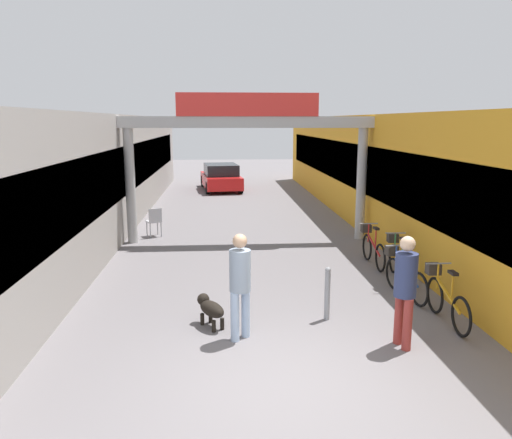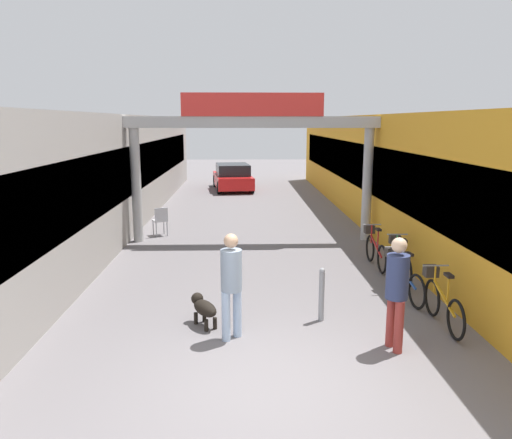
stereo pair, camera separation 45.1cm
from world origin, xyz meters
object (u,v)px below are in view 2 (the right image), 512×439
Objects in this scene: bicycle_green_third at (400,261)px; bollard_post_metal at (322,294)px; dog_on_leash at (203,307)px; cafe_chair_aluminium_nearer at (161,219)px; pedestrian_with_dog at (231,279)px; bicycle_red_farthest at (375,248)px; bicycle_blue_second at (402,276)px; parked_car_red at (233,177)px; bicycle_orange_nearest at (441,300)px; pedestrian_companion at (397,286)px.

bicycle_green_third reaches higher than bollard_post_metal.
dog_on_leash is 7.12m from cafe_chair_aluminium_nearer.
dog_on_leash is 0.43× the size of bicycle_green_third.
bicycle_green_third is 7.46m from cafe_chair_aluminium_nearer.
pedestrian_with_dog is at bearing -141.19° from bicycle_green_third.
dog_on_leash is 5.23m from bicycle_red_farthest.
dog_on_leash is 0.43× the size of bicycle_blue_second.
bollard_post_metal reaches higher than dog_on_leash.
bicycle_green_third is at bearing 74.55° from bicycle_blue_second.
bicycle_red_farthest is 14.34m from parked_car_red.
pedestrian_companion is at bearing -139.42° from bicycle_orange_nearest.
bicycle_blue_second is 7.97m from cafe_chair_aluminium_nearer.
dog_on_leash is at bearing -161.59° from bicycle_blue_second.
bollard_post_metal is 7.76m from cafe_chair_aluminium_nearer.
bicycle_red_farthest is 1.90× the size of cafe_chair_aluminium_nearer.
parked_car_red is at bearing 79.05° from cafe_chair_aluminium_nearer.
cafe_chair_aluminium_nearer is at bearing 143.11° from bicycle_green_third.
pedestrian_with_dog is 0.98× the size of pedestrian_companion.
pedestrian_with_dog is 1.04× the size of bicycle_blue_second.
bicycle_orange_nearest is at bearing 40.58° from pedestrian_companion.
pedestrian_with_dog is 0.42× the size of parked_car_red.
pedestrian_with_dog reaches higher than bollard_post_metal.
bicycle_orange_nearest is 2.48m from bicycle_green_third.
pedestrian_with_dog reaches higher than cafe_chair_aluminium_nearer.
pedestrian_companion is 0.42× the size of parked_car_red.
bicycle_blue_second is 0.40× the size of parked_car_red.
bicycle_orange_nearest is at bearing -91.50° from bicycle_green_third.
bollard_post_metal is (-1.83, -3.35, 0.05)m from bicycle_red_farthest.
pedestrian_companion is 4.63m from bicycle_red_farthest.
parked_car_red is (2.03, 10.48, 0.10)m from cafe_chair_aluminium_nearer.
bicycle_green_third is at bearing 30.09° from dog_on_leash.
pedestrian_companion is at bearing -108.72° from bicycle_green_third.
bicycle_red_farthest is (3.88, 3.50, 0.11)m from dog_on_leash.
pedestrian_companion is 1.59m from bollard_post_metal.
bicycle_green_third is at bearing 71.28° from pedestrian_companion.
pedestrian_companion is 9.26m from cafe_chair_aluminium_nearer.
cafe_chair_aluminium_nearer is (-5.66, 5.61, 0.10)m from bicycle_blue_second.
bollard_post_metal is at bearing 23.89° from pedestrian_with_dog.
bicycle_orange_nearest is 1.00× the size of bicycle_red_farthest.
parked_car_red is (-3.67, 13.86, 0.21)m from bicycle_red_farthest.
cafe_chair_aluminium_nearer is (-3.87, 6.73, 0.05)m from bollard_post_metal.
dog_on_leash is at bearing -90.71° from parked_car_red.
pedestrian_companion is at bearing -50.90° from bollard_post_metal.
cafe_chair_aluminium_nearer is 10.67m from parked_car_red.
bicycle_red_farthest is at bearing -75.17° from parked_car_red.
dog_on_leash is 2.07m from bollard_post_metal.
bollard_post_metal is (-2.10, -2.25, 0.05)m from bicycle_green_third.
pedestrian_with_dog reaches higher than bicycle_orange_nearest.
parked_car_red reaches higher than dog_on_leash.
bicycle_blue_second is at bearing -77.29° from parked_car_red.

